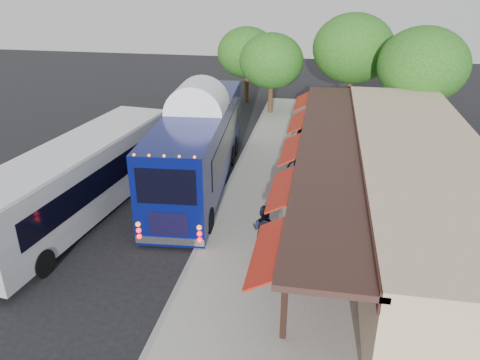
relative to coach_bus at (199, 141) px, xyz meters
The scene contains 15 objects.
ground 7.05m from the coach_bus, 77.48° to the right, with size 90.00×90.00×0.00m, color black.
sidewalk 7.26m from the coach_bus, 21.41° to the right, with size 10.00×40.00×0.15m, color #9E9B93.
curb 3.65m from the coach_bus, 59.33° to the right, with size 0.20×40.00×0.16m, color gray.
station_shelter 10.16m from the coach_bus, 14.43° to the right, with size 8.15×20.00×3.60m.
coach_bus is the anchor object (origin of this frame).
city_bus 6.01m from the coach_bus, 133.82° to the right, with size 4.11×12.57×3.32m.
ped_a 8.98m from the coach_bus, 59.23° to the right, with size 0.56×0.37×1.53m, color black.
ped_b 7.42m from the coach_bus, 56.35° to the right, with size 0.96×0.75×1.97m, color black.
ped_c 7.27m from the coach_bus, 48.87° to the left, with size 1.05×0.44×1.79m, color black.
ped_d 5.06m from the coach_bus, ahead, with size 1.14×0.66×1.77m, color black.
sign_board 6.14m from the coach_bus, 50.22° to the right, with size 0.13×0.50×1.10m.
tree_left 13.39m from the coach_bus, 81.40° to the left, with size 4.66×4.66×5.96m.
tree_mid 16.08m from the coach_bus, 60.87° to the left, with size 5.74×5.74×7.35m.
tree_right 15.17m from the coach_bus, 38.44° to the left, with size 5.47×5.47×7.00m.
tree_far 16.53m from the coach_bus, 91.31° to the left, with size 4.68×4.68×6.00m.
Camera 1 is at (4.44, -14.58, 9.91)m, focal length 35.00 mm.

